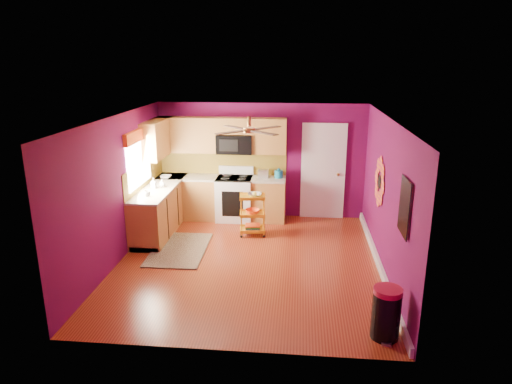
# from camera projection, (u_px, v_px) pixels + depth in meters

# --- Properties ---
(ground) EXTENTS (5.00, 5.00, 0.00)m
(ground) POSITION_uv_depth(u_px,v_px,m) (249.00, 262.00, 7.94)
(ground) COLOR maroon
(ground) RESTS_ON ground
(room_envelope) EXTENTS (4.54, 5.04, 2.52)m
(room_envelope) POSITION_uv_depth(u_px,v_px,m) (250.00, 171.00, 7.47)
(room_envelope) COLOR #5F0A45
(room_envelope) RESTS_ON ground
(lower_cabinets) EXTENTS (2.81, 2.31, 0.94)m
(lower_cabinets) POSITION_uv_depth(u_px,v_px,m) (195.00, 204.00, 9.67)
(lower_cabinets) COLOR #996329
(lower_cabinets) RESTS_ON ground
(electric_range) EXTENTS (0.76, 0.66, 1.13)m
(electric_range) POSITION_uv_depth(u_px,v_px,m) (235.00, 198.00, 9.92)
(electric_range) COLOR white
(electric_range) RESTS_ON ground
(upper_cabinetry) EXTENTS (2.80, 2.30, 1.26)m
(upper_cabinetry) POSITION_uv_depth(u_px,v_px,m) (201.00, 137.00, 9.61)
(upper_cabinetry) COLOR #996329
(upper_cabinetry) RESTS_ON ground
(left_window) EXTENTS (0.08, 1.35, 1.08)m
(left_window) POSITION_uv_depth(u_px,v_px,m) (138.00, 150.00, 8.65)
(left_window) COLOR white
(left_window) RESTS_ON ground
(panel_door) EXTENTS (0.95, 0.11, 2.15)m
(panel_door) POSITION_uv_depth(u_px,v_px,m) (323.00, 173.00, 9.88)
(panel_door) COLOR white
(panel_door) RESTS_ON ground
(right_wall_art) EXTENTS (0.04, 2.74, 1.04)m
(right_wall_art) POSITION_uv_depth(u_px,v_px,m) (390.00, 192.00, 7.00)
(right_wall_art) COLOR black
(right_wall_art) RESTS_ON ground
(ceiling_fan) EXTENTS (1.01, 1.01, 0.26)m
(ceiling_fan) POSITION_uv_depth(u_px,v_px,m) (249.00, 129.00, 7.48)
(ceiling_fan) COLOR #BF8C3F
(ceiling_fan) RESTS_ON ground
(shag_rug) EXTENTS (1.01, 1.61, 0.02)m
(shag_rug) POSITION_uv_depth(u_px,v_px,m) (179.00, 249.00, 8.43)
(shag_rug) COLOR black
(shag_rug) RESTS_ON ground
(rolling_cart) EXTENTS (0.54, 0.42, 0.90)m
(rolling_cart) POSITION_uv_depth(u_px,v_px,m) (253.00, 213.00, 9.03)
(rolling_cart) COLOR yellow
(rolling_cart) RESTS_ON ground
(trash_can) EXTENTS (0.43, 0.44, 0.69)m
(trash_can) POSITION_uv_depth(u_px,v_px,m) (386.00, 313.00, 5.73)
(trash_can) COLOR black
(trash_can) RESTS_ON ground
(teal_kettle) EXTENTS (0.18, 0.18, 0.21)m
(teal_kettle) POSITION_uv_depth(u_px,v_px,m) (279.00, 174.00, 9.76)
(teal_kettle) COLOR #137193
(teal_kettle) RESTS_ON lower_cabinets
(toaster) EXTENTS (0.22, 0.15, 0.18)m
(toaster) POSITION_uv_depth(u_px,v_px,m) (263.00, 173.00, 9.77)
(toaster) COLOR beige
(toaster) RESTS_ON lower_cabinets
(soap_bottle_a) EXTENTS (0.09, 0.10, 0.21)m
(soap_bottle_a) POSITION_uv_depth(u_px,v_px,m) (154.00, 183.00, 8.98)
(soap_bottle_a) COLOR #EA3F72
(soap_bottle_a) RESTS_ON lower_cabinets
(soap_bottle_b) EXTENTS (0.13, 0.13, 0.16)m
(soap_bottle_b) POSITION_uv_depth(u_px,v_px,m) (162.00, 183.00, 9.06)
(soap_bottle_b) COLOR white
(soap_bottle_b) RESTS_ON lower_cabinets
(counter_dish) EXTENTS (0.24, 0.24, 0.06)m
(counter_dish) POSITION_uv_depth(u_px,v_px,m) (166.00, 177.00, 9.74)
(counter_dish) COLOR white
(counter_dish) RESTS_ON lower_cabinets
(counter_cup) EXTENTS (0.13, 0.13, 0.10)m
(counter_cup) POSITION_uv_depth(u_px,v_px,m) (147.00, 194.00, 8.48)
(counter_cup) COLOR white
(counter_cup) RESTS_ON lower_cabinets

